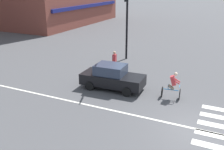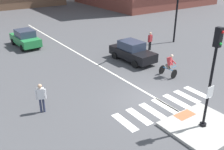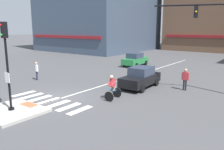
# 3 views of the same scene
# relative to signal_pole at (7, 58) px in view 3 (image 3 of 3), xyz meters

# --- Properties ---
(ground_plane) EXTENTS (300.00, 300.00, 0.00)m
(ground_plane) POSITION_rel_signal_pole_xyz_m (0.00, 3.26, -3.04)
(ground_plane) COLOR #474749
(traffic_island) EXTENTS (3.43, 2.93, 0.15)m
(traffic_island) POSITION_rel_signal_pole_xyz_m (0.00, 0.01, -2.97)
(traffic_island) COLOR #A3A099
(traffic_island) RESTS_ON ground
(tactile_pad_front) EXTENTS (1.10, 0.60, 0.01)m
(tactile_pad_front) POSITION_rel_signal_pole_xyz_m (0.00, 1.12, -2.89)
(tactile_pad_front) COLOR #DB5B38
(tactile_pad_front) RESTS_ON traffic_island
(signal_pole) EXTENTS (0.44, 0.38, 4.81)m
(signal_pole) POSITION_rel_signal_pole_xyz_m (0.00, 0.00, 0.00)
(signal_pole) COLOR black
(signal_pole) RESTS_ON traffic_island
(crosswalk_stripe_a) EXTENTS (0.44, 1.80, 0.01)m
(crosswalk_stripe_a) POSITION_rel_signal_pole_xyz_m (-2.83, 2.55, -3.04)
(crosswalk_stripe_a) COLOR silver
(crosswalk_stripe_a) RESTS_ON ground
(crosswalk_stripe_b) EXTENTS (0.44, 1.80, 0.01)m
(crosswalk_stripe_b) POSITION_rel_signal_pole_xyz_m (-1.88, 2.55, -3.04)
(crosswalk_stripe_b) COLOR silver
(crosswalk_stripe_b) RESTS_ON ground
(crosswalk_stripe_c) EXTENTS (0.44, 1.80, 0.01)m
(crosswalk_stripe_c) POSITION_rel_signal_pole_xyz_m (-0.94, 2.55, -3.04)
(crosswalk_stripe_c) COLOR silver
(crosswalk_stripe_c) RESTS_ON ground
(crosswalk_stripe_d) EXTENTS (0.44, 1.80, 0.01)m
(crosswalk_stripe_d) POSITION_rel_signal_pole_xyz_m (0.00, 2.55, -3.04)
(crosswalk_stripe_d) COLOR silver
(crosswalk_stripe_d) RESTS_ON ground
(crosswalk_stripe_e) EXTENTS (0.44, 1.80, 0.01)m
(crosswalk_stripe_e) POSITION_rel_signal_pole_xyz_m (0.94, 2.55, -3.04)
(crosswalk_stripe_e) COLOR silver
(crosswalk_stripe_e) RESTS_ON ground
(crosswalk_stripe_f) EXTENTS (0.44, 1.80, 0.01)m
(crosswalk_stripe_f) POSITION_rel_signal_pole_xyz_m (1.88, 2.55, -3.04)
(crosswalk_stripe_f) COLOR silver
(crosswalk_stripe_f) RESTS_ON ground
(crosswalk_stripe_g) EXTENTS (0.44, 1.80, 0.01)m
(crosswalk_stripe_g) POSITION_rel_signal_pole_xyz_m (2.83, 2.55, -3.04)
(crosswalk_stripe_g) COLOR silver
(crosswalk_stripe_g) RESTS_ON ground
(lane_centre_line) EXTENTS (0.14, 28.00, 0.01)m
(lane_centre_line) POSITION_rel_signal_pole_xyz_m (0.19, 13.26, -3.04)
(lane_centre_line) COLOR silver
(lane_centre_line) RESTS_ON ground
(car_green_westbound_distant) EXTENTS (2.00, 4.18, 1.64)m
(car_green_westbound_distant) POSITION_rel_signal_pole_xyz_m (-2.94, 18.09, -2.23)
(car_green_westbound_distant) COLOR #237A3D
(car_green_westbound_distant) RESTS_ON ground
(car_black_eastbound_mid) EXTENTS (1.99, 4.17, 1.64)m
(car_black_eastbound_mid) POSITION_rel_signal_pole_xyz_m (2.98, 9.18, -2.23)
(car_black_eastbound_mid) COLOR black
(car_black_eastbound_mid) RESTS_ON ground
(cyclist) EXTENTS (0.78, 1.16, 1.68)m
(cyclist) POSITION_rel_signal_pole_xyz_m (3.14, 5.27, -2.17)
(cyclist) COLOR black
(cyclist) RESTS_ON ground
(pedestrian_at_curb_left) EXTENTS (0.52, 0.34, 1.67)m
(pedestrian_at_curb_left) POSITION_rel_signal_pole_xyz_m (-5.87, 5.84, -2.06)
(pedestrian_at_curb_left) COLOR #2D334C
(pedestrian_at_curb_left) RESTS_ON ground
(pedestrian_waiting_far_side) EXTENTS (0.55, 0.23, 1.67)m
(pedestrian_waiting_far_side) POSITION_rel_signal_pole_xyz_m (6.10, 10.45, -2.06)
(pedestrian_waiting_far_side) COLOR black
(pedestrian_waiting_far_side) RESTS_ON ground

